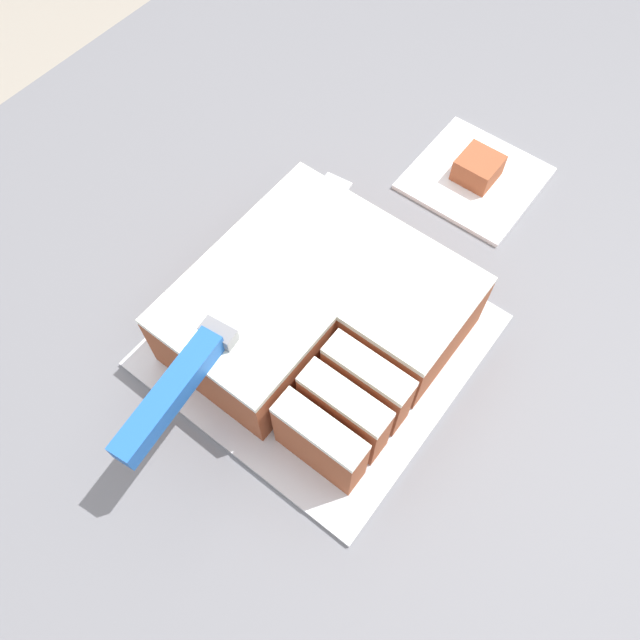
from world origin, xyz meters
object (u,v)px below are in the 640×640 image
(cake, at_px, (319,314))
(brownie, at_px, (478,168))
(knife, at_px, (201,356))
(cake_board, at_px, (320,341))

(cake, relative_size, brownie, 5.11)
(cake, bearing_deg, knife, 161.84)
(cake_board, relative_size, knife, 0.84)
(cake_board, distance_m, brownie, 0.29)
(cake_board, relative_size, cake, 1.22)
(cake, distance_m, brownie, 0.28)
(cake_board, distance_m, cake, 0.04)
(cake, height_order, brownie, cake)
(knife, bearing_deg, brownie, -14.75)
(knife, distance_m, brownie, 0.41)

